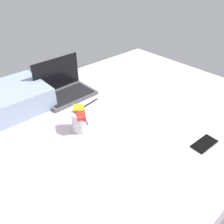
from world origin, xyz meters
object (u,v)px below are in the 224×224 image
laptop (65,89)px  pillow (1,102)px  cell_phone (204,144)px  snack_cup (80,120)px

laptop → pillow: bearing=167.3°
cell_phone → snack_cup: bearing=40.7°
cell_phone → pillow: 114.12cm
cell_phone → laptop: bearing=19.1°
snack_cup → cell_phone: (38.42, -50.36, -5.73)cm
laptop → cell_phone: laptop is taller
snack_cup → cell_phone: bearing=-52.7°
pillow → snack_cup: bearing=-61.4°
cell_phone → pillow: (-62.80, 95.09, 6.10)cm
snack_cup → pillow: 50.94cm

